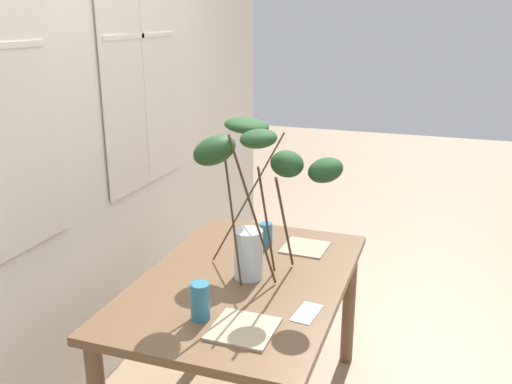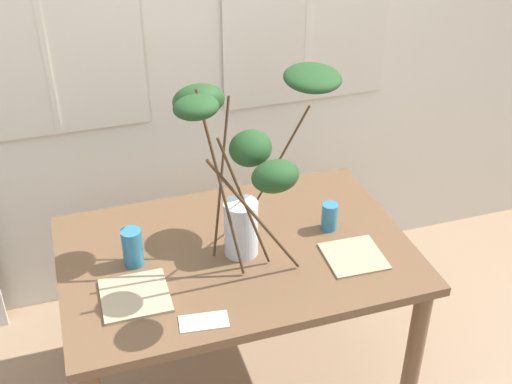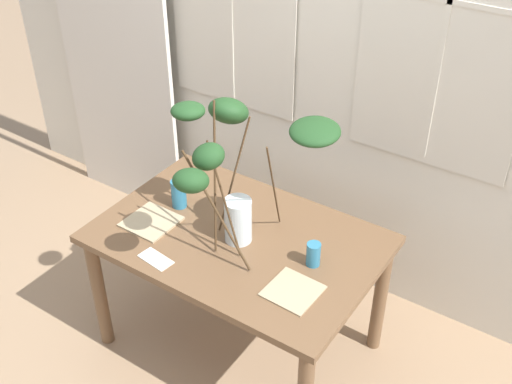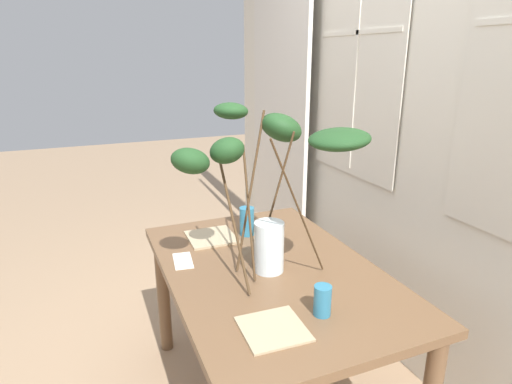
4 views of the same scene
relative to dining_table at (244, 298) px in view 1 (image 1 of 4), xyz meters
name	(u,v)px [view 1 (image 1 of 4)]	position (x,y,z in m)	size (l,w,h in m)	color
back_wall_with_windows	(65,86)	(0.00, 0.85, 0.91)	(4.75, 0.14, 3.07)	silver
dining_table	(244,298)	(0.00, 0.00, 0.00)	(1.32, 0.88, 0.73)	brown
vase_with_branches	(255,180)	(0.03, -0.04, 0.55)	(0.71, 0.67, 0.71)	silver
drinking_glass_blue_left	(200,301)	(-0.38, 0.04, 0.18)	(0.08, 0.08, 0.15)	teal
drinking_glass_blue_right	(266,234)	(0.39, 0.02, 0.16)	(0.06, 0.06, 0.11)	teal
plate_square_left	(243,329)	(-0.41, -0.15, 0.11)	(0.23, 0.23, 0.01)	tan
plate_square_right	(305,247)	(0.41, -0.18, 0.11)	(0.21, 0.21, 0.01)	tan
napkin_folded	(307,313)	(-0.21, -0.34, 0.11)	(0.16, 0.08, 0.00)	silver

